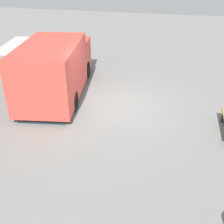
% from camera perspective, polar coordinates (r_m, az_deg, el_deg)
% --- Properties ---
extents(ground_plane, '(40.00, 40.00, 0.00)m').
position_cam_1_polar(ground_plane, '(10.47, 0.15, 1.31)').
color(ground_plane, slate).
extents(food_truck, '(5.65, 3.08, 2.21)m').
position_cam_1_polar(food_truck, '(11.24, -11.46, 8.60)').
color(food_truck, '#E04035').
rests_on(food_truck, ground_plane).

